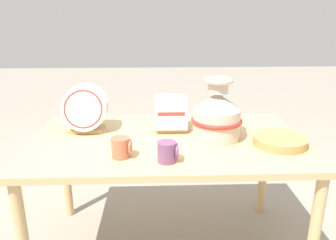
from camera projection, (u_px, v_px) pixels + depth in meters
The scene contains 7 objects.
display_table at pixel (168, 151), 1.84m from camera, with size 1.50×0.87×0.73m.
ceramic_vase at pixel (217, 114), 1.79m from camera, with size 0.28×0.28×0.34m.
dish_rack_round_plates at pixel (85, 112), 1.89m from camera, with size 0.26×0.19×0.27m.
dish_rack_square_plates at pixel (171, 118), 1.93m from camera, with size 0.20×0.16×0.20m.
wicker_charger_stack at pixel (280, 141), 1.73m from camera, with size 0.28×0.28×0.04m.
mug_terracotta_glaze at pixel (122, 147), 1.58m from camera, with size 0.10×0.09×0.10m.
mug_plum_glaze at pixel (168, 152), 1.53m from camera, with size 0.10×0.09×0.10m.
Camera 1 is at (-0.06, -1.69, 1.40)m, focal length 35.00 mm.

